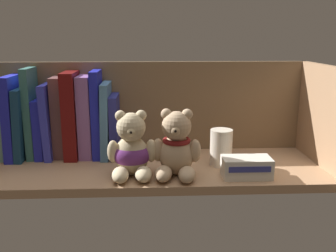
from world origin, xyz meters
TOP-DOWN VIEW (x-y plane):
  - shelf_board at (0.00, 0.00)cm, footprint 82.21×26.89cm
  - shelf_back_panel at (0.00, 14.04)cm, footprint 84.61×1.20cm
  - shelf_side_panel_right at (41.91, 0.00)cm, footprint 1.60×29.29cm
  - book_0 at (-38.05, 9.97)cm, footprint 3.12×11.68cm
  - book_1 at (-35.12, 9.97)cm, footprint 2.77×14.82cm
  - book_2 at (-32.79, 9.97)cm, footprint 2.64×14.97cm
  - book_3 at (-30.66, 9.97)cm, footprint 1.93×10.90cm
  - book_4 at (-28.42, 9.97)cm, footprint 2.13×11.67cm
  - book_5 at (-26.23, 9.97)cm, footprint 2.37×13.20cm
  - book_6 at (-23.65, 9.97)cm, footprint 2.90×9.30cm
  - book_7 at (-20.31, 9.97)cm, footprint 3.35×13.39cm
  - book_8 at (-16.78, 9.97)cm, footprint 3.28×11.40cm
  - book_9 at (-13.86, 9.97)cm, footprint 2.14×12.03cm
  - book_10 at (-11.59, 9.97)cm, footprint 2.46×14.01cm
  - book_11 at (-9.39, 9.97)cm, footprint 2.00×13.57cm
  - teddy_bear_larger at (-4.40, -6.05)cm, footprint 11.00×11.49cm
  - teddy_bear_smaller at (5.68, -6.45)cm, footprint 11.37×11.72cm
  - pillar_candle at (17.11, 0.07)cm, footprint 5.41×5.41cm
  - small_product_box at (21.41, -8.23)cm, footprint 10.91×6.06cm

SIDE VIEW (x-z plane):
  - shelf_board at x=0.00cm, z-range 0.00..2.00cm
  - small_product_box at x=21.41cm, z-range 2.00..6.57cm
  - pillar_candle at x=17.11cm, z-range 2.00..10.98cm
  - teddy_bear_larger at x=-4.40cm, z-range 0.38..15.48cm
  - teddy_bear_smaller at x=5.68cm, z-range 0.88..16.25cm
  - book_4 at x=-28.42cm, z-range 2.00..17.35cm
  - book_11 at x=-9.39cm, z-range 2.00..18.27cm
  - book_2 at x=-32.79cm, z-range 1.97..20.33cm
  - book_5 at x=-26.23cm, z-range 1.98..21.24cm
  - book_10 at x=-11.59cm, z-range 1.98..21.46cm
  - book_0 at x=-38.05cm, z-range 2.00..22.28cm
  - book_6 at x=-23.65cm, z-range 2.00..22.88cm
  - book_8 at x=-16.78cm, z-range 2.00..23.21cm
  - book_1 at x=-35.12cm, z-range 1.98..23.45cm
  - book_7 at x=-20.31cm, z-range 2.00..24.25cm
  - shelf_back_panel at x=0.00cm, z-range 0.00..26.33cm
  - shelf_side_panel_right at x=41.91cm, z-range 0.00..26.33cm
  - book_9 at x=-13.86cm, z-range 2.00..24.53cm
  - book_3 at x=-30.66cm, z-range 2.00..25.25cm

